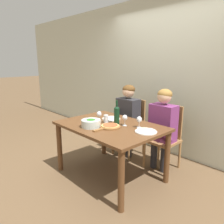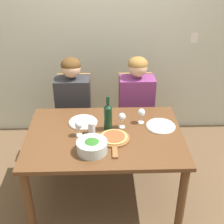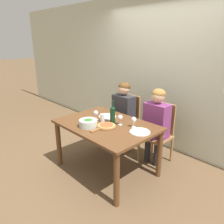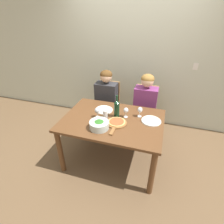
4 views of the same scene
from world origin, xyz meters
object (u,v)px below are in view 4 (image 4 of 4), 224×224
object	(u,v)px
person_woman	(106,97)
wine_glass_centre	(126,111)
dinner_plate_left	(104,110)
person_man	(145,102)
broccoli_bowl	(99,125)
chair_right	(145,111)
wine_bottle	(117,108)
chair_left	(108,105)
water_tumbler	(105,114)
dinner_plate_right	(151,121)
wine_glass_left	(97,111)
pizza_on_board	(117,123)
wine_glass_right	(140,110)

from	to	relation	value
person_woman	wine_glass_centre	world-z (taller)	person_woman
person_woman	dinner_plate_left	distance (m)	0.52
person_man	wine_glass_centre	size ratio (longest dim) A/B	8.13
broccoli_bowl	wine_glass_centre	distance (m)	0.45
chair_right	broccoli_bowl	xyz separation A→B (m)	(-0.47, -1.07, 0.30)
person_man	wine_bottle	bearing A→B (deg)	-118.17
chair_left	water_tumbler	size ratio (longest dim) A/B	8.47
broccoli_bowl	wine_bottle	bearing A→B (deg)	67.68
chair_right	dinner_plate_right	size ratio (longest dim) A/B	3.53
person_man	wine_glass_centre	distance (m)	0.63
wine_bottle	wine_glass_left	xyz separation A→B (m)	(-0.26, -0.10, -0.03)
person_woman	wine_glass_centre	size ratio (longest dim) A/B	8.13
chair_left	water_tumbler	distance (m)	0.88
dinner_plate_right	person_woman	bearing A→B (deg)	145.63
person_man	dinner_plate_right	distance (m)	0.61
wine_glass_centre	water_tumbler	xyz separation A→B (m)	(-0.28, -0.09, -0.05)
chair_left	wine_bottle	size ratio (longest dim) A/B	2.87
wine_bottle	pizza_on_board	world-z (taller)	wine_bottle
chair_left	dinner_plate_right	distance (m)	1.15
chair_right	dinner_plate_left	world-z (taller)	chair_right
person_woman	person_man	xyz separation A→B (m)	(0.70, 0.00, 0.00)
broccoli_bowl	dinner_plate_right	size ratio (longest dim) A/B	0.94
chair_left	dinner_plate_right	size ratio (longest dim) A/B	3.53
wine_glass_right	wine_glass_centre	bearing A→B (deg)	-157.91
broccoli_bowl	dinner_plate_right	xyz separation A→B (m)	(0.63, 0.36, -0.04)
person_man	pizza_on_board	distance (m)	0.84
person_woman	wine_glass_centre	distance (m)	0.78
person_man	dinner_plate_left	distance (m)	0.75
dinner_plate_right	wine_glass_centre	world-z (taller)	wine_glass_centre
water_tumbler	pizza_on_board	bearing A→B (deg)	-29.33
person_man	water_tumbler	size ratio (longest dim) A/B	10.78
person_man	wine_glass_left	distance (m)	0.93
person_woman	wine_glass_left	world-z (taller)	person_woman
person_man	wine_glass_right	bearing A→B (deg)	-91.46
dinner_plate_right	wine_glass_left	distance (m)	0.77
wine_bottle	water_tumbler	xyz separation A→B (m)	(-0.15, -0.07, -0.08)
broccoli_bowl	dinner_plate_left	bearing A→B (deg)	102.21
chair_right	wine_bottle	world-z (taller)	wine_bottle
dinner_plate_left	wine_glass_left	xyz separation A→B (m)	(-0.02, -0.21, 0.10)
chair_right	wine_bottle	size ratio (longest dim) A/B	2.87
dinner_plate_right	water_tumbler	distance (m)	0.65
broccoli_bowl	chair_right	bearing A→B (deg)	66.34
pizza_on_board	wine_glass_left	bearing A→B (deg)	165.72
wine_bottle	wine_glass_centre	world-z (taller)	wine_bottle
wine_bottle	water_tumbler	distance (m)	0.18
chair_left	person_man	world-z (taller)	person_man
person_woman	broccoli_bowl	distance (m)	0.98
dinner_plate_left	wine_glass_left	world-z (taller)	wine_glass_left
chair_left	water_tumbler	xyz separation A→B (m)	(0.22, -0.79, 0.31)
dinner_plate_left	pizza_on_board	distance (m)	0.41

